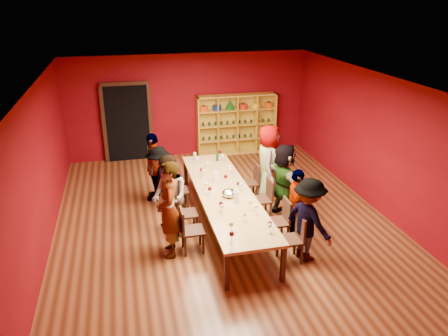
{
  "coord_description": "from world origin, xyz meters",
  "views": [
    {
      "loc": [
        -1.93,
        -7.97,
        4.58
      ],
      "look_at": [
        0.06,
        0.32,
        1.15
      ],
      "focal_mm": 35.0,
      "sensor_mm": 36.0,
      "label": 1
    }
  ],
  "objects_px": {
    "person_left_2": "(169,197)",
    "person_right_2": "(284,181)",
    "tasting_table": "(225,194)",
    "chair_person_left_3": "(175,188)",
    "person_left_3": "(160,179)",
    "person_left_4": "(154,166)",
    "chair_person_left_1": "(188,228)",
    "chair_person_right_1": "(281,219)",
    "spittoon_bowl": "(229,193)",
    "person_right_1": "(296,205)",
    "wine_bottle": "(217,157)",
    "chair_person_right_0": "(294,236)",
    "chair_person_right_3": "(252,180)",
    "person_right_0": "(308,220)",
    "chair_person_left_2": "(183,211)",
    "chair_person_right_2": "(265,197)",
    "person_right_3": "(268,163)",
    "person_left_1": "(169,210)",
    "shelving_unit": "(236,121)",
    "chair_person_left_4": "(172,177)"
  },
  "relations": [
    {
      "from": "chair_person_right_0",
      "to": "person_right_1",
      "type": "height_order",
      "value": "person_right_1"
    },
    {
      "from": "shelving_unit",
      "to": "chair_person_left_2",
      "type": "distance_m",
      "value": 5.07
    },
    {
      "from": "person_left_3",
      "to": "chair_person_left_2",
      "type": "bearing_deg",
      "value": 25.54
    },
    {
      "from": "chair_person_right_2",
      "to": "wine_bottle",
      "type": "height_order",
      "value": "wine_bottle"
    },
    {
      "from": "tasting_table",
      "to": "chair_person_left_3",
      "type": "height_order",
      "value": "chair_person_left_3"
    },
    {
      "from": "person_left_3",
      "to": "person_right_0",
      "type": "relative_size",
      "value": 0.94
    },
    {
      "from": "chair_person_right_1",
      "to": "spittoon_bowl",
      "type": "relative_size",
      "value": 2.9
    },
    {
      "from": "person_left_4",
      "to": "wine_bottle",
      "type": "distance_m",
      "value": 1.56
    },
    {
      "from": "chair_person_left_2",
      "to": "person_right_3",
      "type": "distance_m",
      "value": 2.54
    },
    {
      "from": "chair_person_left_3",
      "to": "person_right_2",
      "type": "distance_m",
      "value": 2.44
    },
    {
      "from": "chair_person_right_0",
      "to": "spittoon_bowl",
      "type": "height_order",
      "value": "spittoon_bowl"
    },
    {
      "from": "chair_person_left_4",
      "to": "wine_bottle",
      "type": "bearing_deg",
      "value": 8.01
    },
    {
      "from": "chair_person_right_1",
      "to": "wine_bottle",
      "type": "relative_size",
      "value": 3.18
    },
    {
      "from": "chair_person_right_0",
      "to": "wine_bottle",
      "type": "distance_m",
      "value": 3.47
    },
    {
      "from": "person_right_0",
      "to": "spittoon_bowl",
      "type": "xyz_separation_m",
      "value": [
        -1.12,
        1.37,
        0.03
      ]
    },
    {
      "from": "person_left_1",
      "to": "person_left_3",
      "type": "relative_size",
      "value": 1.23
    },
    {
      "from": "chair_person_left_4",
      "to": "person_left_4",
      "type": "distance_m",
      "value": 0.51
    },
    {
      "from": "person_left_3",
      "to": "chair_person_right_2",
      "type": "relative_size",
      "value": 1.69
    },
    {
      "from": "tasting_table",
      "to": "chair_person_right_3",
      "type": "relative_size",
      "value": 5.06
    },
    {
      "from": "tasting_table",
      "to": "person_right_2",
      "type": "bearing_deg",
      "value": 3.56
    },
    {
      "from": "chair_person_right_0",
      "to": "wine_bottle",
      "type": "height_order",
      "value": "wine_bottle"
    },
    {
      "from": "person_right_0",
      "to": "spittoon_bowl",
      "type": "height_order",
      "value": "person_right_0"
    },
    {
      "from": "wine_bottle",
      "to": "chair_person_right_0",
      "type": "bearing_deg",
      "value": -78.89
    },
    {
      "from": "person_left_4",
      "to": "chair_person_right_1",
      "type": "xyz_separation_m",
      "value": [
        2.22,
        -2.55,
        -0.32
      ]
    },
    {
      "from": "chair_person_left_4",
      "to": "person_left_4",
      "type": "xyz_separation_m",
      "value": [
        -0.4,
        0.0,
        0.32
      ]
    },
    {
      "from": "person_right_1",
      "to": "wine_bottle",
      "type": "height_order",
      "value": "person_right_1"
    },
    {
      "from": "chair_person_right_0",
      "to": "person_right_3",
      "type": "distance_m",
      "value": 2.68
    },
    {
      "from": "chair_person_left_1",
      "to": "chair_person_right_0",
      "type": "relative_size",
      "value": 1.0
    },
    {
      "from": "person_left_2",
      "to": "person_right_2",
      "type": "height_order",
      "value": "person_left_2"
    },
    {
      "from": "person_right_1",
      "to": "chair_person_right_3",
      "type": "relative_size",
      "value": 1.68
    },
    {
      "from": "chair_person_left_1",
      "to": "person_right_1",
      "type": "xyz_separation_m",
      "value": [
        2.11,
        -0.06,
        0.25
      ]
    },
    {
      "from": "chair_person_left_2",
      "to": "person_right_2",
      "type": "distance_m",
      "value": 2.29
    },
    {
      "from": "tasting_table",
      "to": "person_left_3",
      "type": "bearing_deg",
      "value": 141.81
    },
    {
      "from": "chair_person_right_1",
      "to": "chair_person_right_2",
      "type": "relative_size",
      "value": 1.0
    },
    {
      "from": "chair_person_left_3",
      "to": "person_left_3",
      "type": "xyz_separation_m",
      "value": [
        -0.34,
        -0.0,
        0.26
      ]
    },
    {
      "from": "chair_person_left_1",
      "to": "person_left_4",
      "type": "height_order",
      "value": "person_left_4"
    },
    {
      "from": "wine_bottle",
      "to": "person_right_3",
      "type": "bearing_deg",
      "value": -35.98
    },
    {
      "from": "person_left_3",
      "to": "person_left_4",
      "type": "height_order",
      "value": "person_left_4"
    },
    {
      "from": "tasting_table",
      "to": "person_right_3",
      "type": "height_order",
      "value": "person_right_3"
    },
    {
      "from": "chair_person_left_4",
      "to": "chair_person_right_1",
      "type": "bearing_deg",
      "value": -54.44
    },
    {
      "from": "tasting_table",
      "to": "shelving_unit",
      "type": "xyz_separation_m",
      "value": [
        1.4,
        4.32,
        0.28
      ]
    },
    {
      "from": "person_left_4",
      "to": "chair_person_right_3",
      "type": "relative_size",
      "value": 1.83
    },
    {
      "from": "chair_person_left_3",
      "to": "chair_person_left_1",
      "type": "bearing_deg",
      "value": -90.0
    },
    {
      "from": "shelving_unit",
      "to": "chair_person_right_2",
      "type": "bearing_deg",
      "value": -96.55
    },
    {
      "from": "tasting_table",
      "to": "person_right_2",
      "type": "xyz_separation_m",
      "value": [
        1.34,
        0.08,
        0.13
      ]
    },
    {
      "from": "person_left_1",
      "to": "chair_person_right_3",
      "type": "xyz_separation_m",
      "value": [
        2.16,
        1.89,
        -0.43
      ]
    },
    {
      "from": "chair_person_right_1",
      "to": "person_right_2",
      "type": "xyz_separation_m",
      "value": [
        0.43,
        1.01,
        0.33
      ]
    },
    {
      "from": "chair_person_left_2",
      "to": "person_right_0",
      "type": "relative_size",
      "value": 0.56
    },
    {
      "from": "chair_person_left_2",
      "to": "chair_person_right_2",
      "type": "height_order",
      "value": "same"
    },
    {
      "from": "chair_person_left_1",
      "to": "chair_person_right_0",
      "type": "xyz_separation_m",
      "value": [
        1.82,
        -0.74,
        0.0
      ]
    }
  ]
}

